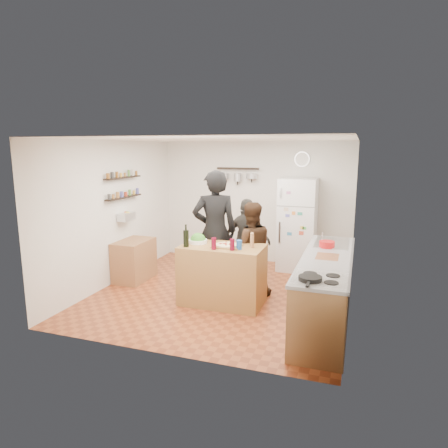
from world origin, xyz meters
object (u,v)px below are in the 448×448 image
at_px(red_bowl, 327,244).
at_px(person_back, 247,241).
at_px(person_center, 250,249).
at_px(salad_bowl, 198,241).
at_px(side_table, 134,260).
at_px(prep_island, 222,275).
at_px(wall_clock, 302,159).
at_px(person_left, 215,232).
at_px(fridge, 297,224).
at_px(pepper_mill, 252,242).
at_px(skillet, 310,278).
at_px(wine_bottle, 186,239).
at_px(counter_run, 326,290).
at_px(salt_canister, 239,245).

bearing_deg(red_bowl, person_back, 152.40).
bearing_deg(person_center, salad_bowl, 8.17).
bearing_deg(side_table, prep_island, -16.02).
bearing_deg(wall_clock, prep_island, -108.09).
xyz_separation_m(person_back, red_bowl, (1.44, -0.75, 0.22)).
xyz_separation_m(person_left, side_table, (-1.58, 0.04, -0.65)).
bearing_deg(fridge, pepper_mill, -99.70).
bearing_deg(skillet, pepper_mill, 128.35).
xyz_separation_m(wine_bottle, person_center, (0.80, 0.73, -0.27)).
distance_m(skillet, red_bowl, 1.60).
xyz_separation_m(prep_island, skillet, (1.46, -1.22, 0.49)).
height_order(counter_run, fridge, fridge).
height_order(salad_bowl, wine_bottle, wine_bottle).
bearing_deg(counter_run, prep_island, 174.25).
bearing_deg(pepper_mill, person_left, 149.20).
distance_m(salad_bowl, side_table, 1.65).
height_order(person_center, skillet, person_center).
bearing_deg(pepper_mill, wine_bottle, -164.13).
distance_m(salt_canister, red_bowl, 1.30).
distance_m(prep_island, red_bowl, 1.64).
xyz_separation_m(salt_canister, wall_clock, (0.51, 2.59, 1.17)).
distance_m(person_center, skillet, 2.09).
height_order(person_back, counter_run, person_back).
xyz_separation_m(fridge, wall_clock, (0.00, 0.33, 1.25)).
distance_m(skillet, wall_clock, 3.94).
xyz_separation_m(prep_island, person_left, (-0.31, 0.50, 0.56)).
bearing_deg(pepper_mill, prep_island, -173.66).
relative_size(salad_bowl, counter_run, 0.11).
relative_size(prep_island, counter_run, 0.48).
xyz_separation_m(salt_canister, fridge, (0.51, 2.26, -0.08)).
height_order(counter_run, red_bowl, red_bowl).
bearing_deg(salad_bowl, person_back, 65.49).
distance_m(person_center, wall_clock, 2.46).
xyz_separation_m(salt_canister, red_bowl, (1.21, 0.49, -0.01)).
relative_size(prep_island, salt_canister, 9.11).
height_order(person_center, fridge, fridge).
bearing_deg(wall_clock, person_left, -119.43).
bearing_deg(side_table, salt_canister, -16.84).
bearing_deg(skillet, fridge, 100.93).
bearing_deg(red_bowl, salt_canister, -157.74).
bearing_deg(prep_island, red_bowl, 13.94).
xyz_separation_m(wine_bottle, red_bowl, (2.01, 0.59, -0.07)).
xyz_separation_m(pepper_mill, red_bowl, (1.06, 0.32, -0.03)).
distance_m(person_left, person_back, 0.78).
xyz_separation_m(salt_canister, counter_run, (1.26, -0.04, -0.53)).
distance_m(salad_bowl, person_back, 1.20).
relative_size(pepper_mill, red_bowl, 0.81).
distance_m(wine_bottle, salt_canister, 0.81).
xyz_separation_m(wine_bottle, person_left, (0.19, 0.72, -0.02)).
bearing_deg(person_back, side_table, 23.10).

